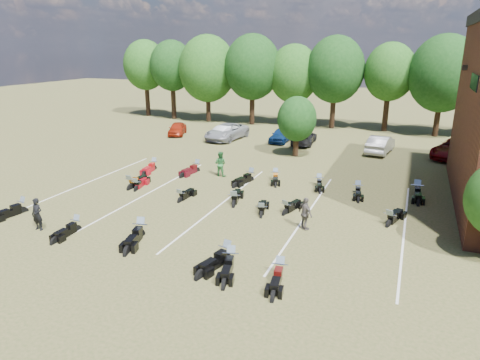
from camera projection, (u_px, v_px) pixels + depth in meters
The scene contains 34 objects.
ground at pixel (252, 231), 21.24m from camera, with size 160.00×160.00×0.00m, color brown.
car_0 at pixel (177, 129), 43.86m from camera, with size 1.50×3.73×1.27m, color maroon.
car_1 at pixel (229, 132), 42.08m from camera, with size 1.45×4.16×1.37m, color silver.
car_2 at pixel (227, 132), 41.65m from camera, with size 2.53×5.48×1.52m, color gray.
car_3 at pixel (304, 137), 39.70m from camera, with size 1.89×4.64×1.35m, color black.
car_4 at pixel (281, 135), 40.64m from camera, with size 1.57×3.90×1.33m, color navy.
car_5 at pixel (380, 144), 36.41m from camera, with size 1.59×4.56×1.50m, color #A2A29E.
car_6 at pixel (455, 149), 34.67m from camera, with size 2.56×5.55×1.54m, color #5B0507.
person_black at pixel (37, 214), 21.09m from camera, with size 0.60×0.40×1.65m, color black.
person_green at pixel (220, 164), 29.89m from camera, with size 0.86×0.67×1.77m, color #296F32.
person_grey at pixel (305, 214), 21.13m from camera, with size 0.99×0.41×1.69m, color #514A45.
motorcycle_0 at pixel (23, 213), 23.54m from camera, with size 0.72×2.25×1.25m, color black, non-canonical shape.
motorcycle_1 at pixel (77, 231), 21.22m from camera, with size 0.65×2.05×1.14m, color black, non-canonical shape.
motorcycle_2 at pixel (141, 237), 20.54m from camera, with size 0.78×2.44×1.36m, color black, non-canonical shape.
motorcycle_3 at pixel (226, 261), 18.23m from camera, with size 0.74×2.34×1.30m, color black, non-canonical shape.
motorcycle_4 at pixel (231, 266), 17.81m from camera, with size 0.71×2.22×1.24m, color black, non-canonical shape.
motorcycle_5 at pixel (279, 277), 16.96m from camera, with size 0.69×2.16×1.21m, color black, non-canonical shape.
motorcycle_7 at pixel (136, 190), 27.16m from camera, with size 0.66×2.06×1.15m, color maroon, non-canonical shape.
motorcycle_8 at pixel (131, 189), 27.40m from camera, with size 0.76×2.39×1.33m, color black, non-canonical shape.
motorcycle_9 at pixel (181, 202), 25.20m from camera, with size 0.64×2.00×1.11m, color black, non-canonical shape.
motorcycle_10 at pixel (234, 206), 24.52m from camera, with size 0.75×2.36×1.32m, color black, non-canonical shape.
motorcycle_11 at pixel (285, 214), 23.32m from camera, with size 0.67×2.10×1.17m, color black, non-canonical shape.
motorcycle_12 at pixel (261, 216), 23.02m from camera, with size 0.65×2.05×1.14m, color black, non-canonical shape.
motorcycle_13 at pixel (389, 226), 21.82m from camera, with size 0.72×2.25×1.25m, color black, non-canonical shape.
motorcycle_14 at pixel (197, 172), 31.17m from camera, with size 0.72×2.27×1.27m, color #420912, non-canonical shape.
motorcycle_15 at pixel (154, 170), 31.69m from camera, with size 0.72×2.25×1.25m, color #9D0B18, non-canonical shape.
motorcycle_16 at pixel (250, 181), 29.01m from camera, with size 0.73×2.29×1.28m, color black, non-canonical shape.
motorcycle_17 at pixel (275, 180), 29.27m from camera, with size 0.65×2.04×1.14m, color black, non-canonical shape.
motorcycle_18 at pixel (319, 186), 28.08m from camera, with size 0.63×1.99×1.11m, color black, non-canonical shape.
motorcycle_19 at pixel (357, 194), 26.55m from camera, with size 0.66×2.06×1.15m, color black, non-canonical shape.
motorcycle_20 at pixel (416, 195), 26.26m from camera, with size 0.76×2.40×1.34m, color black, non-canonical shape.
tree_line at pixel (340, 70), 45.32m from camera, with size 56.00×6.00×9.79m.
young_tree_midfield at pixel (297, 119), 34.72m from camera, with size 3.20×3.20×4.70m.
parking_lines at pixel (222, 203), 24.97m from camera, with size 20.10×14.00×0.01m.
Camera 1 is at (6.80, -18.29, 8.78)m, focal length 32.00 mm.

